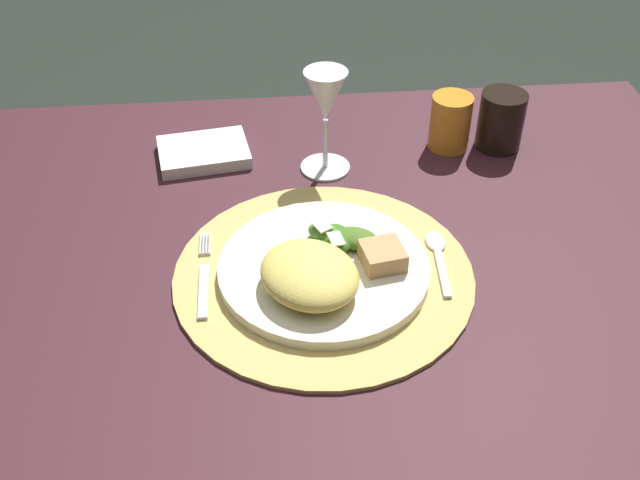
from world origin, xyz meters
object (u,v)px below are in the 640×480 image
Objects in this scene: napkin at (204,152)px; wine_glass at (326,102)px; fork at (204,278)px; amber_tumbler at (450,122)px; dining_table at (276,313)px; dark_tumbler at (501,121)px; spoon at (438,252)px; dinner_plate at (324,269)px.

wine_glass is at bearing -14.38° from napkin.
wine_glass is (0.18, 0.24, 0.11)m from fork.
wine_glass is at bearing -167.11° from amber_tumbler.
wine_glass reaches higher than dining_table.
fork is 1.78× the size of dark_tumbler.
napkin reaches higher than fork.
napkin is at bearing 139.16° from spoon.
dinner_plate is 3.08× the size of amber_tumbler.
dinner_plate is 0.27m from wine_glass.
dark_tumbler reaches higher than amber_tumbler.
dinner_plate is at bearing -136.90° from dark_tumbler.
amber_tumbler is 0.08m from dark_tumbler.
dinner_plate is 1.64× the size of fork.
dinner_plate reaches higher than dining_table.
dark_tumbler is (0.15, 0.26, 0.04)m from spoon.
dark_tumbler is at bearing -0.98° from napkin.
napkin is (-0.31, 0.27, 0.00)m from spoon.
amber_tumbler is (0.29, 0.25, 0.15)m from dining_table.
napkin is at bearing 179.76° from amber_tumbler.
fork is at bearing -153.34° from dining_table.
dinner_plate is at bearing -127.82° from amber_tumbler.
dinner_plate is at bearing -170.87° from spoon.
fork is at bearing -148.20° from dark_tumbler.
dark_tumbler is at bearing 43.10° from dinner_plate.
napkin is 0.47m from dark_tumbler.
amber_tumbler reaches higher than spoon.
amber_tumbler reaches higher than dinner_plate.
dark_tumbler reaches higher than spoon.
dinner_plate is at bearing -96.09° from wine_glass.
dark_tumbler is (0.31, 0.29, 0.03)m from dinner_plate.
dinner_plate is 0.37m from amber_tumbler.
fork is 1.01× the size of wine_glass.
dinner_plate reaches higher than spoon.
amber_tumbler is (0.07, 0.27, 0.04)m from spoon.
spoon is (0.22, -0.02, 0.12)m from dining_table.
dining_table is 0.29m from napkin.
dining_table is 0.25m from spoon.
dinner_plate is 1.66× the size of wine_glass.
wine_glass reaches higher than fork.
dining_table is 0.15m from fork.
dark_tumbler reaches higher than fork.
dining_table is 10.46× the size of spoon.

